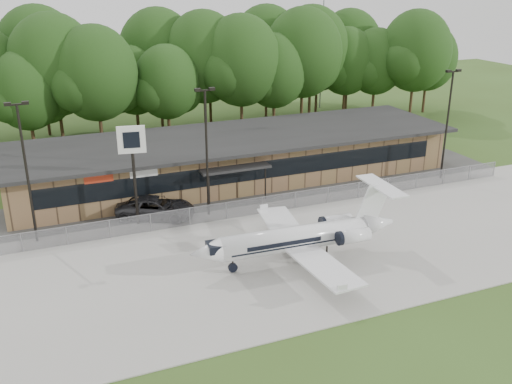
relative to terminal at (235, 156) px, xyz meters
name	(u,v)px	position (x,y,z in m)	size (l,w,h in m)	color
ground	(377,305)	(0.00, -23.94, -2.18)	(160.00, 160.00, 0.00)	#354B1B
apron	(313,248)	(0.00, -15.94, -2.14)	(64.00, 18.00, 0.08)	#9E9B93
parking_lot	(252,194)	(0.00, -4.44, -2.15)	(50.00, 9.00, 0.06)	#383835
terminal	(235,156)	(0.00, 0.00, 0.00)	(41.00, 11.65, 4.30)	brown
fence	(273,204)	(0.00, -8.94, -1.40)	(46.00, 0.04, 1.52)	gray
treeline	(181,71)	(0.00, 18.06, 5.32)	(72.00, 12.00, 15.00)	#1D3611
radio_mast	(323,18)	(22.00, 24.06, 10.32)	(0.20, 0.20, 25.00)	gray
light_pole_left	(25,163)	(-18.00, -7.44, 3.80)	(1.55, 0.30, 10.23)	black
light_pole_mid	(206,143)	(-5.00, -7.44, 3.80)	(1.55, 0.30, 10.23)	black
light_pole_right	(448,117)	(18.00, -7.44, 3.80)	(1.55, 0.30, 10.23)	black
business_jet	(302,238)	(-1.70, -17.42, -0.42)	(14.55, 12.95, 4.90)	silver
suv	(156,208)	(-9.02, -6.39, -1.32)	(2.84, 6.15, 1.71)	#343336
pole_sign	(132,150)	(-10.62, -7.14, 3.80)	(2.06, 0.58, 7.81)	black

